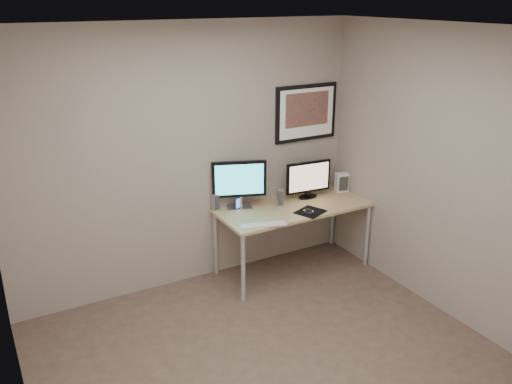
# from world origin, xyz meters

# --- Properties ---
(floor) EXTENTS (3.60, 3.60, 0.00)m
(floor) POSITION_xyz_m (0.00, 0.00, 0.00)
(floor) COLOR #4A3A2E
(floor) RESTS_ON ground
(room) EXTENTS (3.60, 3.60, 3.60)m
(room) POSITION_xyz_m (0.00, 0.45, 1.64)
(room) COLOR white
(room) RESTS_ON ground
(desk) EXTENTS (1.60, 0.70, 0.73)m
(desk) POSITION_xyz_m (1.00, 1.35, 0.66)
(desk) COLOR olive
(desk) RESTS_ON floor
(framed_art) EXTENTS (0.75, 0.04, 0.60)m
(framed_art) POSITION_xyz_m (1.35, 1.68, 1.62)
(framed_art) COLOR black
(framed_art) RESTS_ON room
(monitor_large) EXTENTS (0.53, 0.26, 0.50)m
(monitor_large) POSITION_xyz_m (0.49, 1.58, 1.01)
(monitor_large) COLOR #B0B0B5
(monitor_large) RESTS_ON desk
(monitor_tv) EXTENTS (0.52, 0.14, 0.41)m
(monitor_tv) POSITION_xyz_m (1.28, 1.49, 0.95)
(monitor_tv) COLOR black
(monitor_tv) RESTS_ON desk
(speaker_left) EXTENTS (0.08, 0.08, 0.18)m
(speaker_left) POSITION_xyz_m (0.25, 1.65, 0.82)
(speaker_left) COLOR #B0B0B5
(speaker_left) RESTS_ON desk
(speaker_right) EXTENTS (0.10, 0.10, 0.19)m
(speaker_right) POSITION_xyz_m (0.89, 1.44, 0.82)
(speaker_right) COLOR #B0B0B5
(speaker_right) RESTS_ON desk
(phone_dock) EXTENTS (0.08, 0.08, 0.15)m
(phone_dock) POSITION_xyz_m (0.44, 1.53, 0.80)
(phone_dock) COLOR black
(phone_dock) RESTS_ON desk
(keyboard) EXTENTS (0.46, 0.24, 0.02)m
(keyboard) POSITION_xyz_m (0.48, 1.07, 0.74)
(keyboard) COLOR silver
(keyboard) RESTS_ON desk
(mousepad) EXTENTS (0.35, 0.33, 0.00)m
(mousepad) POSITION_xyz_m (1.07, 1.13, 0.73)
(mousepad) COLOR black
(mousepad) RESTS_ON desk
(mouse) EXTENTS (0.07, 0.11, 0.03)m
(mouse) POSITION_xyz_m (1.04, 1.13, 0.75)
(mouse) COLOR black
(mouse) RESTS_ON mousepad
(fan_unit) EXTENTS (0.16, 0.13, 0.21)m
(fan_unit) POSITION_xyz_m (1.72, 1.48, 0.83)
(fan_unit) COLOR silver
(fan_unit) RESTS_ON desk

